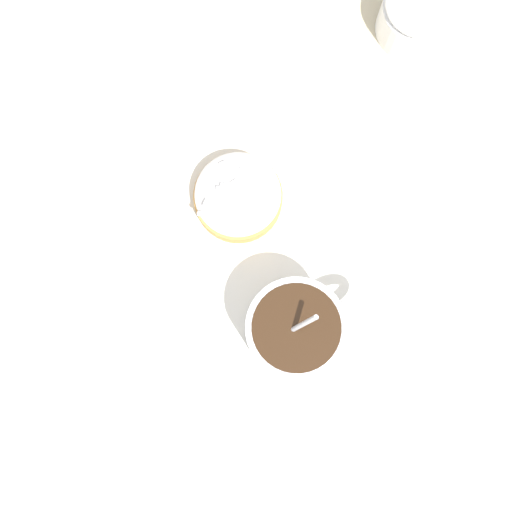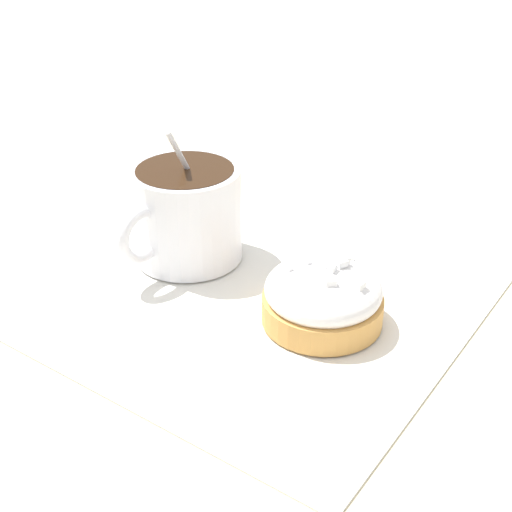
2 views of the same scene
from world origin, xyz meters
name	(u,v)px [view 1 (image 1 of 2)]	position (x,y,z in m)	size (l,w,h in m)	color
ground_plane	(271,263)	(0.00, 0.00, 0.00)	(3.00, 3.00, 0.00)	#C6B793
paper_napkin	(271,262)	(0.00, 0.00, 0.00)	(0.31, 0.29, 0.00)	white
coffee_cup	(296,329)	(0.06, -0.01, 0.04)	(0.08, 0.11, 0.10)	white
frosted_pastry	(233,198)	(-0.06, 0.00, 0.02)	(0.08, 0.08, 0.04)	#D19347
sugar_bowl	(418,13)	(-0.14, 0.22, 0.03)	(0.07, 0.07, 0.06)	white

